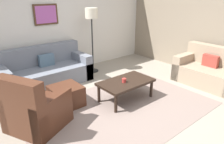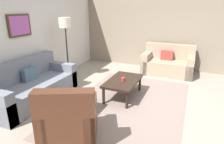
{
  "view_description": "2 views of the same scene",
  "coord_description": "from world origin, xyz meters",
  "px_view_note": "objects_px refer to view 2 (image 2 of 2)",
  "views": [
    {
      "loc": [
        -2.35,
        -2.57,
        2.08
      ],
      "look_at": [
        0.07,
        0.35,
        0.63
      ],
      "focal_mm": 33.68,
      "sensor_mm": 36.0,
      "label": 1
    },
    {
      "loc": [
        -3.47,
        -1.12,
        1.95
      ],
      "look_at": [
        -0.05,
        0.34,
        0.7
      ],
      "focal_mm": 30.87,
      "sensor_mm": 36.0,
      "label": 2
    }
  ],
  "objects_px": {
    "cup": "(123,79)",
    "couch_loveseat": "(168,64)",
    "ottoman": "(77,104)",
    "coffee_table": "(123,82)",
    "lamp_standing": "(65,29)",
    "couch_main": "(29,87)",
    "framed_artwork": "(20,25)",
    "armchair_leather": "(69,124)"
  },
  "relations": [
    {
      "from": "armchair_leather",
      "to": "framed_artwork",
      "type": "bearing_deg",
      "value": 59.29
    },
    {
      "from": "coffee_table",
      "to": "framed_artwork",
      "type": "height_order",
      "value": "framed_artwork"
    },
    {
      "from": "armchair_leather",
      "to": "framed_artwork",
      "type": "distance_m",
      "value": 2.73
    },
    {
      "from": "couch_loveseat",
      "to": "cup",
      "type": "distance_m",
      "value": 2.3
    },
    {
      "from": "couch_loveseat",
      "to": "coffee_table",
      "type": "distance_m",
      "value": 2.23
    },
    {
      "from": "couch_loveseat",
      "to": "framed_artwork",
      "type": "xyz_separation_m",
      "value": [
        -2.68,
        2.99,
        1.27
      ]
    },
    {
      "from": "armchair_leather",
      "to": "framed_artwork",
      "type": "relative_size",
      "value": 1.78
    },
    {
      "from": "coffee_table",
      "to": "cup",
      "type": "height_order",
      "value": "cup"
    },
    {
      "from": "armchair_leather",
      "to": "framed_artwork",
      "type": "xyz_separation_m",
      "value": [
        1.24,
        2.08,
        1.26
      ]
    },
    {
      "from": "couch_loveseat",
      "to": "framed_artwork",
      "type": "height_order",
      "value": "framed_artwork"
    },
    {
      "from": "couch_main",
      "to": "coffee_table",
      "type": "bearing_deg",
      "value": -63.35
    },
    {
      "from": "armchair_leather",
      "to": "ottoman",
      "type": "relative_size",
      "value": 1.91
    },
    {
      "from": "couch_loveseat",
      "to": "cup",
      "type": "height_order",
      "value": "couch_loveseat"
    },
    {
      "from": "couch_main",
      "to": "ottoman",
      "type": "bearing_deg",
      "value": -95.48
    },
    {
      "from": "ottoman",
      "to": "coffee_table",
      "type": "bearing_deg",
      "value": -27.84
    },
    {
      "from": "couch_main",
      "to": "coffee_table",
      "type": "xyz_separation_m",
      "value": [
        0.93,
        -1.86,
        0.06
      ]
    },
    {
      "from": "framed_artwork",
      "to": "armchair_leather",
      "type": "bearing_deg",
      "value": -120.71
    },
    {
      "from": "couch_loveseat",
      "to": "ottoman",
      "type": "relative_size",
      "value": 2.65
    },
    {
      "from": "lamp_standing",
      "to": "framed_artwork",
      "type": "bearing_deg",
      "value": 153.33
    },
    {
      "from": "ottoman",
      "to": "cup",
      "type": "bearing_deg",
      "value": -30.67
    },
    {
      "from": "coffee_table",
      "to": "lamp_standing",
      "type": "xyz_separation_m",
      "value": [
        0.43,
        1.78,
        1.05
      ]
    },
    {
      "from": "cup",
      "to": "ottoman",
      "type": "bearing_deg",
      "value": 149.33
    },
    {
      "from": "couch_loveseat",
      "to": "lamp_standing",
      "type": "xyz_separation_m",
      "value": [
        -1.69,
        2.49,
        1.11
      ]
    },
    {
      "from": "couch_main",
      "to": "cup",
      "type": "xyz_separation_m",
      "value": [
        0.86,
        -1.88,
        0.15
      ]
    },
    {
      "from": "ottoman",
      "to": "coffee_table",
      "type": "distance_m",
      "value": 1.21
    },
    {
      "from": "cup",
      "to": "couch_loveseat",
      "type": "bearing_deg",
      "value": -17.25
    },
    {
      "from": "armchair_leather",
      "to": "cup",
      "type": "xyz_separation_m",
      "value": [
        1.73,
        -0.22,
        0.14
      ]
    },
    {
      "from": "coffee_table",
      "to": "framed_artwork",
      "type": "xyz_separation_m",
      "value": [
        -0.57,
        2.28,
        1.21
      ]
    },
    {
      "from": "coffee_table",
      "to": "lamp_standing",
      "type": "height_order",
      "value": "lamp_standing"
    },
    {
      "from": "couch_main",
      "to": "armchair_leather",
      "type": "distance_m",
      "value": 1.87
    },
    {
      "from": "lamp_standing",
      "to": "cup",
      "type": "bearing_deg",
      "value": -105.66
    },
    {
      "from": "couch_main",
      "to": "cup",
      "type": "relative_size",
      "value": 24.7
    },
    {
      "from": "lamp_standing",
      "to": "framed_artwork",
      "type": "relative_size",
      "value": 2.84
    },
    {
      "from": "couch_main",
      "to": "armchair_leather",
      "type": "relative_size",
      "value": 1.92
    },
    {
      "from": "ottoman",
      "to": "couch_loveseat",
      "type": "bearing_deg",
      "value": -21.69
    },
    {
      "from": "ottoman",
      "to": "coffee_table",
      "type": "xyz_separation_m",
      "value": [
        1.06,
        -0.56,
        0.16
      ]
    },
    {
      "from": "coffee_table",
      "to": "cup",
      "type": "bearing_deg",
      "value": -162.91
    },
    {
      "from": "armchair_leather",
      "to": "coffee_table",
      "type": "bearing_deg",
      "value": -6.31
    },
    {
      "from": "couch_loveseat",
      "to": "ottoman",
      "type": "distance_m",
      "value": 3.42
    },
    {
      "from": "armchair_leather",
      "to": "lamp_standing",
      "type": "xyz_separation_m",
      "value": [
        2.23,
        1.58,
        1.1
      ]
    },
    {
      "from": "couch_main",
      "to": "cup",
      "type": "distance_m",
      "value": 2.07
    },
    {
      "from": "cup",
      "to": "lamp_standing",
      "type": "relative_size",
      "value": 0.05
    }
  ]
}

